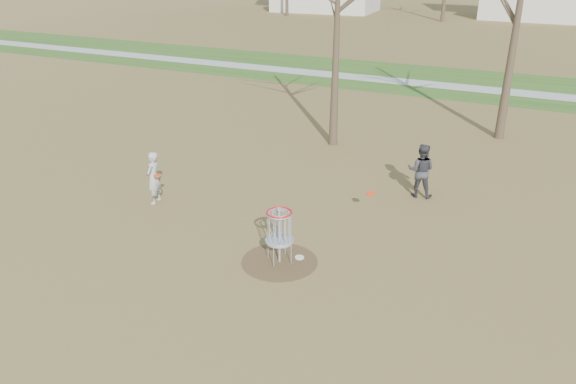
% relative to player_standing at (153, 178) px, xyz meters
% --- Properties ---
extents(ground, '(160.00, 160.00, 0.00)m').
position_rel_player_standing_xyz_m(ground, '(4.70, -1.43, -0.77)').
color(ground, brown).
rests_on(ground, ground).
extents(green_band, '(160.00, 8.00, 0.01)m').
position_rel_player_standing_xyz_m(green_band, '(4.70, 19.57, -0.76)').
color(green_band, '#2D5119').
rests_on(green_band, ground).
extents(footpath, '(160.00, 1.50, 0.01)m').
position_rel_player_standing_xyz_m(footpath, '(4.70, 18.57, -0.75)').
color(footpath, '#9E9E99').
rests_on(footpath, green_band).
extents(dirt_circle, '(1.80, 1.80, 0.01)m').
position_rel_player_standing_xyz_m(dirt_circle, '(4.70, -1.43, -0.76)').
color(dirt_circle, '#47331E').
rests_on(dirt_circle, ground).
extents(player_standing, '(0.46, 0.61, 1.53)m').
position_rel_player_standing_xyz_m(player_standing, '(0.00, 0.00, 0.00)').
color(player_standing, '#AAAAAA').
rests_on(player_standing, ground).
extents(player_throwing, '(0.84, 0.69, 1.61)m').
position_rel_player_standing_xyz_m(player_throwing, '(6.73, 3.76, 0.04)').
color(player_throwing, '#37363B').
rests_on(player_throwing, ground).
extents(disc_grounded, '(0.22, 0.22, 0.02)m').
position_rel_player_standing_xyz_m(disc_grounded, '(5.06, -1.08, -0.75)').
color(disc_grounded, white).
rests_on(disc_grounded, dirt_circle).
extents(discs_in_play, '(5.76, 2.15, 0.30)m').
position_rel_player_standing_xyz_m(discs_in_play, '(3.22, 0.80, 0.07)').
color(discs_in_play, '#FF360D').
rests_on(discs_in_play, ground).
extents(disc_golf_basket, '(0.64, 0.64, 1.35)m').
position_rel_player_standing_xyz_m(disc_golf_basket, '(4.70, -1.43, 0.15)').
color(disc_golf_basket, '#9EA3AD').
rests_on(disc_golf_basket, ground).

